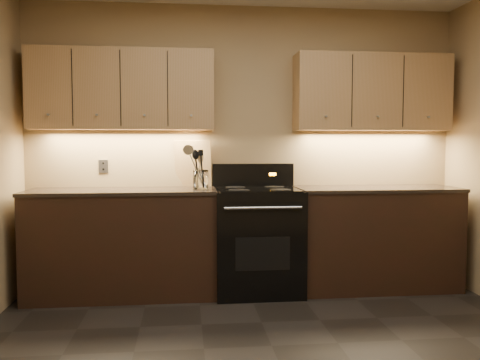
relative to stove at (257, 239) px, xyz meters
name	(u,v)px	position (x,y,z in m)	size (l,w,h in m)	color
wall_back	(244,147)	(-0.08, 0.32, 0.82)	(4.00, 0.04, 2.60)	tan
counter_left	(123,243)	(-1.18, 0.02, -0.01)	(1.62, 0.62, 0.93)	black
counter_right	(375,237)	(1.10, 0.02, -0.01)	(1.46, 0.62, 0.93)	black
stove	(257,239)	(0.00, 0.00, 0.00)	(0.76, 0.68, 1.14)	black
upper_cab_left	(123,90)	(-1.18, 0.17, 1.32)	(1.60, 0.30, 0.70)	#AB8255
upper_cab_right	(372,93)	(1.10, 0.17, 1.32)	(1.44, 0.30, 0.70)	#AB8255
outlet_plate	(103,166)	(-1.38, 0.31, 0.64)	(0.09, 0.01, 0.12)	#B2B5BA
utensil_crock	(201,180)	(-0.50, 0.01, 0.53)	(0.14, 0.14, 0.17)	white
cutting_board	(193,163)	(-0.56, 0.28, 0.66)	(0.34, 0.02, 0.43)	tan
wooden_spoon	(197,171)	(-0.53, 0.01, 0.61)	(0.06, 0.06, 0.28)	tan
black_spoon	(199,169)	(-0.52, 0.04, 0.63)	(0.06, 0.06, 0.32)	black
black_turner	(203,168)	(-0.48, -0.01, 0.64)	(0.08, 0.08, 0.34)	black
steel_spatula	(204,165)	(-0.47, 0.03, 0.66)	(0.08, 0.08, 0.39)	silver
steel_skimmer	(204,166)	(-0.48, -0.01, 0.65)	(0.09, 0.09, 0.38)	silver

